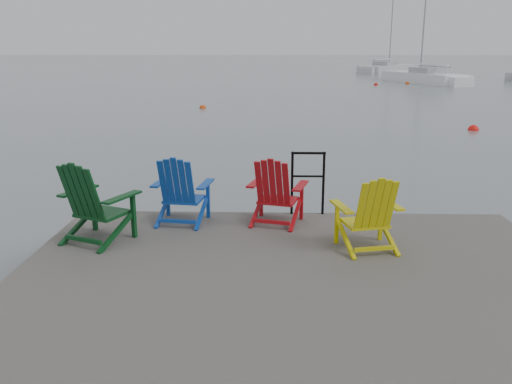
{
  "coord_description": "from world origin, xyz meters",
  "views": [
    {
      "loc": [
        -0.26,
        -4.95,
        2.8
      ],
      "look_at": [
        -0.47,
        2.32,
        0.85
      ],
      "focal_mm": 38.0,
      "sensor_mm": 36.0,
      "label": 1
    }
  ],
  "objects_px": {
    "buoy_b": "(203,108)",
    "buoy_d": "(407,84)",
    "handrail": "(308,177)",
    "sailboat_mid": "(387,69)",
    "chair_blue": "(181,190)",
    "chair_yellow": "(369,213)",
    "sailboat_near": "(423,78)",
    "buoy_c": "(376,85)",
    "chair_green": "(94,202)",
    "buoy_a": "(473,130)",
    "chair_red": "(276,191)"
  },
  "relations": [
    {
      "from": "buoy_b",
      "to": "buoy_d",
      "type": "bearing_deg",
      "value": 52.21
    },
    {
      "from": "handrail",
      "to": "sailboat_mid",
      "type": "xyz_separation_m",
      "value": [
        12.66,
        56.84,
        -0.69
      ]
    },
    {
      "from": "sailboat_mid",
      "to": "buoy_d",
      "type": "relative_size",
      "value": 36.63
    },
    {
      "from": "chair_blue",
      "to": "buoy_d",
      "type": "distance_m",
      "value": 38.57
    },
    {
      "from": "chair_blue",
      "to": "sailboat_mid",
      "type": "relative_size",
      "value": 0.07
    },
    {
      "from": "chair_yellow",
      "to": "sailboat_near",
      "type": "distance_m",
      "value": 40.56
    },
    {
      "from": "handrail",
      "to": "buoy_b",
      "type": "height_order",
      "value": "handrail"
    },
    {
      "from": "chair_yellow",
      "to": "buoy_c",
      "type": "relative_size",
      "value": 2.73
    },
    {
      "from": "sailboat_near",
      "to": "sailboat_mid",
      "type": "distance_m",
      "value": 19.26
    },
    {
      "from": "sailboat_near",
      "to": "buoy_d",
      "type": "height_order",
      "value": "sailboat_near"
    },
    {
      "from": "sailboat_mid",
      "to": "buoy_c",
      "type": "xyz_separation_m",
      "value": [
        -5.26,
        -22.01,
        -0.35
      ]
    },
    {
      "from": "handrail",
      "to": "buoy_d",
      "type": "height_order",
      "value": "handrail"
    },
    {
      "from": "chair_blue",
      "to": "buoy_b",
      "type": "distance_m",
      "value": 18.92
    },
    {
      "from": "chair_green",
      "to": "buoy_b",
      "type": "xyz_separation_m",
      "value": [
        -1.16,
        19.53,
        -1.01
      ]
    },
    {
      "from": "buoy_b",
      "to": "buoy_a",
      "type": "bearing_deg",
      "value": -33.01
    },
    {
      "from": "sailboat_mid",
      "to": "buoy_a",
      "type": "distance_m",
      "value": 45.66
    },
    {
      "from": "sailboat_mid",
      "to": "buoy_d",
      "type": "distance_m",
      "value": 20.77
    },
    {
      "from": "chair_yellow",
      "to": "buoy_b",
      "type": "bearing_deg",
      "value": 89.68
    },
    {
      "from": "chair_green",
      "to": "chair_yellow",
      "type": "xyz_separation_m",
      "value": [
        3.26,
        -0.18,
        -0.05
      ]
    },
    {
      "from": "sailboat_near",
      "to": "buoy_a",
      "type": "distance_m",
      "value": 26.52
    },
    {
      "from": "buoy_a",
      "to": "buoy_c",
      "type": "distance_m",
      "value": 23.25
    },
    {
      "from": "chair_blue",
      "to": "buoy_d",
      "type": "relative_size",
      "value": 2.48
    },
    {
      "from": "chair_green",
      "to": "chair_red",
      "type": "relative_size",
      "value": 1.1
    },
    {
      "from": "chair_green",
      "to": "chair_red",
      "type": "height_order",
      "value": "chair_green"
    },
    {
      "from": "sailboat_near",
      "to": "sailboat_mid",
      "type": "xyz_separation_m",
      "value": [
        0.96,
        19.23,
        -0.0
      ]
    },
    {
      "from": "chair_blue",
      "to": "buoy_a",
      "type": "height_order",
      "value": "chair_blue"
    },
    {
      "from": "buoy_c",
      "to": "chair_blue",
      "type": "bearing_deg",
      "value": -104.48
    },
    {
      "from": "sailboat_near",
      "to": "sailboat_mid",
      "type": "height_order",
      "value": "sailboat_mid"
    },
    {
      "from": "sailboat_near",
      "to": "handrail",
      "type": "bearing_deg",
      "value": -125.63
    },
    {
      "from": "chair_green",
      "to": "sailboat_near",
      "type": "height_order",
      "value": "sailboat_near"
    },
    {
      "from": "chair_blue",
      "to": "buoy_c",
      "type": "xyz_separation_m",
      "value": [
        9.12,
        35.31,
        -0.97
      ]
    },
    {
      "from": "sailboat_mid",
      "to": "buoy_b",
      "type": "relative_size",
      "value": 42.92
    },
    {
      "from": "chair_blue",
      "to": "chair_red",
      "type": "distance_m",
      "value": 1.26
    },
    {
      "from": "sailboat_near",
      "to": "buoy_d",
      "type": "relative_size",
      "value": 33.69
    },
    {
      "from": "handrail",
      "to": "chair_blue",
      "type": "bearing_deg",
      "value": -164.65
    },
    {
      "from": "sailboat_near",
      "to": "buoy_a",
      "type": "relative_size",
      "value": 33.58
    },
    {
      "from": "chair_green",
      "to": "chair_red",
      "type": "distance_m",
      "value": 2.32
    },
    {
      "from": "handrail",
      "to": "chair_green",
      "type": "height_order",
      "value": "chair_green"
    },
    {
      "from": "sailboat_mid",
      "to": "buoy_a",
      "type": "relative_size",
      "value": 36.51
    },
    {
      "from": "chair_yellow",
      "to": "buoy_c",
      "type": "xyz_separation_m",
      "value": [
        6.78,
        36.24,
        -0.95
      ]
    },
    {
      "from": "chair_green",
      "to": "chair_blue",
      "type": "xyz_separation_m",
      "value": [
        0.92,
        0.75,
        -0.04
      ]
    },
    {
      "from": "buoy_a",
      "to": "buoy_c",
      "type": "xyz_separation_m",
      "value": [
        0.89,
        23.23,
        0.0
      ]
    },
    {
      "from": "chair_green",
      "to": "buoy_d",
      "type": "distance_m",
      "value": 39.58
    },
    {
      "from": "chair_green",
      "to": "sailboat_mid",
      "type": "distance_m",
      "value": 60.05
    },
    {
      "from": "chair_blue",
      "to": "buoy_c",
      "type": "bearing_deg",
      "value": 83.24
    },
    {
      "from": "chair_red",
      "to": "sailboat_mid",
      "type": "xyz_separation_m",
      "value": [
        13.12,
        57.31,
        -0.61
      ]
    },
    {
      "from": "chair_yellow",
      "to": "sailboat_near",
      "type": "xyz_separation_m",
      "value": [
        11.08,
        39.02,
        -0.6
      ]
    },
    {
      "from": "chair_green",
      "to": "buoy_d",
      "type": "height_order",
      "value": "chair_green"
    },
    {
      "from": "sailboat_near",
      "to": "buoy_d",
      "type": "distance_m",
      "value": 2.14
    },
    {
      "from": "sailboat_near",
      "to": "buoy_c",
      "type": "bearing_deg",
      "value": -165.49
    }
  ]
}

